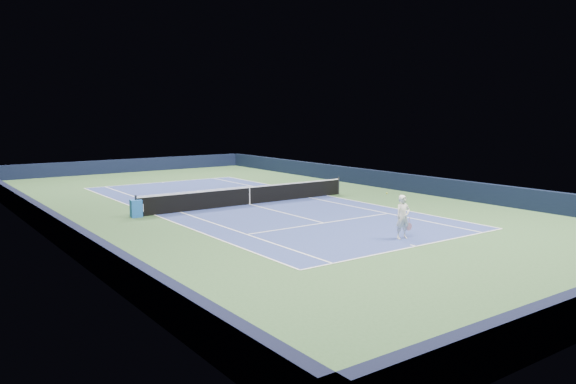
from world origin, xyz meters
TOP-DOWN VIEW (x-y plane):
  - ground at (0.00, 0.00)m, footprint 40.00×40.00m
  - wall_far at (0.00, 19.82)m, footprint 22.00×0.35m
  - wall_right at (10.82, 0.00)m, footprint 0.35×40.00m
  - wall_left at (-10.82, 0.00)m, footprint 0.35×40.00m
  - court_surface at (0.00, 0.00)m, footprint 10.97×23.77m
  - baseline_far at (0.00, 11.88)m, footprint 10.97×0.08m
  - baseline_near at (0.00, -11.88)m, footprint 10.97×0.08m
  - sideline_doubles_right at (5.49, 0.00)m, footprint 0.08×23.77m
  - sideline_doubles_left at (-5.49, 0.00)m, footprint 0.08×23.77m
  - sideline_singles_right at (4.12, 0.00)m, footprint 0.08×23.77m
  - sideline_singles_left at (-4.12, 0.00)m, footprint 0.08×23.77m
  - service_line_far at (0.00, 6.40)m, footprint 8.23×0.08m
  - service_line_near at (0.00, -6.40)m, footprint 8.23×0.08m
  - center_service_line at (0.00, 0.00)m, footprint 0.08×12.80m
  - center_mark_far at (0.00, 11.73)m, footprint 0.08×0.30m
  - center_mark_near at (0.00, -11.73)m, footprint 0.08×0.30m
  - tennis_net at (0.00, 0.00)m, footprint 12.90×0.10m
  - sponsor_cube at (-6.40, 0.02)m, footprint 0.58×0.52m
  - tennis_player at (0.53, -10.68)m, footprint 0.82×1.29m

SIDE VIEW (x-z plane):
  - ground at x=0.00m, z-range 0.00..0.00m
  - court_surface at x=0.00m, z-range 0.00..0.01m
  - baseline_far at x=0.00m, z-range 0.01..0.01m
  - baseline_near at x=0.00m, z-range 0.01..0.01m
  - sideline_doubles_right at x=5.49m, z-range 0.01..0.01m
  - sideline_doubles_left at x=-5.49m, z-range 0.01..0.01m
  - sideline_singles_right at x=4.12m, z-range 0.01..0.01m
  - sideline_singles_left at x=-4.12m, z-range 0.01..0.01m
  - service_line_far at x=0.00m, z-range 0.01..0.01m
  - service_line_near at x=0.00m, z-range 0.01..0.01m
  - center_service_line at x=0.00m, z-range 0.01..0.01m
  - center_mark_far at x=0.00m, z-range 0.01..0.01m
  - center_mark_near at x=0.00m, z-range 0.01..0.01m
  - sponsor_cube at x=-6.40m, z-range 0.00..0.85m
  - tennis_net at x=0.00m, z-range -0.03..1.04m
  - wall_far at x=0.00m, z-range 0.00..1.10m
  - wall_right at x=10.82m, z-range 0.00..1.10m
  - wall_left at x=-10.82m, z-range 0.00..1.10m
  - tennis_player at x=0.53m, z-range 0.00..1.76m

